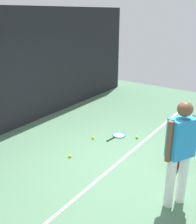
# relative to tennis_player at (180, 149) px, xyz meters

# --- Properties ---
(ground_plane) EXTENTS (12.00, 12.00, 0.00)m
(ground_plane) POSITION_rel_tennis_player_xyz_m (0.48, 1.41, -0.97)
(ground_plane) COLOR #4C7556
(back_fence) EXTENTS (10.00, 0.10, 2.99)m
(back_fence) POSITION_rel_tennis_player_xyz_m (0.48, 4.41, 0.53)
(back_fence) COLOR black
(back_fence) RESTS_ON ground
(court_line) EXTENTS (9.00, 0.05, 0.00)m
(court_line) POSITION_rel_tennis_player_xyz_m (0.48, 1.34, -0.96)
(court_line) COLOR white
(court_line) RESTS_ON ground
(tennis_player) EXTENTS (0.48, 0.39, 1.70)m
(tennis_player) POSITION_rel_tennis_player_xyz_m (0.00, 0.00, 0.00)
(tennis_player) COLOR white
(tennis_player) RESTS_ON ground
(tennis_racket) EXTENTS (0.63, 0.37, 0.03)m
(tennis_racket) POSITION_rel_tennis_player_xyz_m (1.57, 1.98, -0.95)
(tennis_racket) COLOR black
(tennis_racket) RESTS_ON ground
(backpack) EXTENTS (0.32, 0.30, 0.44)m
(backpack) POSITION_rel_tennis_player_xyz_m (1.12, 0.37, -0.76)
(backpack) COLOR maroon
(backpack) RESTS_ON ground
(tennis_ball_by_fence) EXTENTS (0.07, 0.07, 0.07)m
(tennis_ball_by_fence) POSITION_rel_tennis_player_xyz_m (1.72, 1.54, -0.93)
(tennis_ball_by_fence) COLOR #CCE033
(tennis_ball_by_fence) RESTS_ON ground
(tennis_ball_mid_court) EXTENTS (0.07, 0.07, 0.07)m
(tennis_ball_mid_court) POSITION_rel_tennis_player_xyz_m (0.12, 2.27, -0.93)
(tennis_ball_mid_court) COLOR #CCE033
(tennis_ball_mid_court) RESTS_ON ground
(tennis_ball_far_left) EXTENTS (0.07, 0.07, 0.07)m
(tennis_ball_far_left) POSITION_rel_tennis_player_xyz_m (1.09, 2.39, -0.93)
(tennis_ball_far_left) COLOR #CCE033
(tennis_ball_far_left) RESTS_ON ground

